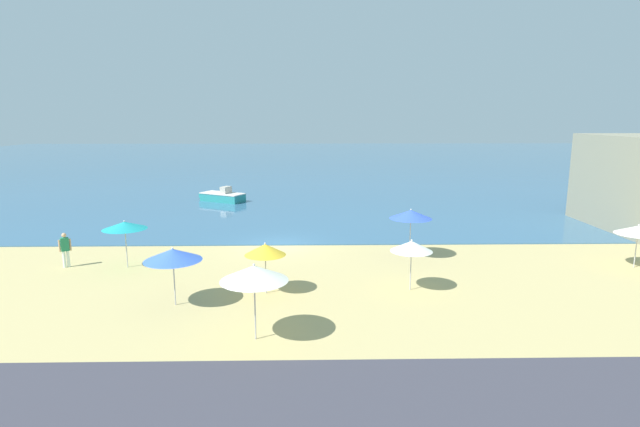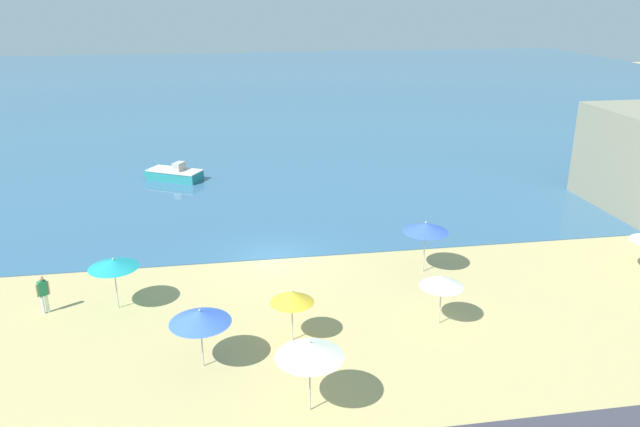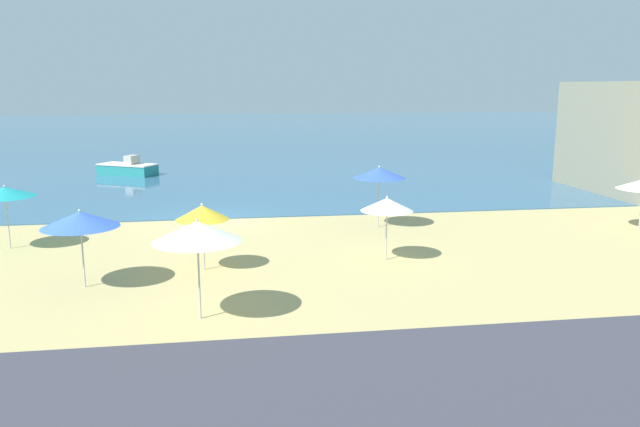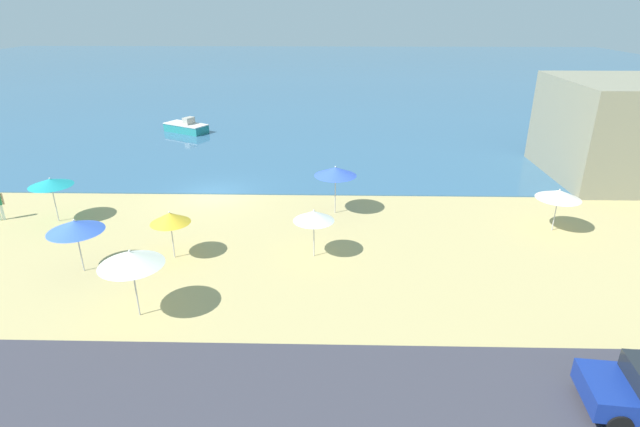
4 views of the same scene
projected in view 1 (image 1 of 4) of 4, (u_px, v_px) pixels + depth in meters
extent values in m
plane|color=tan|center=(278.00, 246.00, 28.93)|extent=(160.00, 160.00, 0.00)
cube|color=#356285|center=(299.00, 161.00, 82.90)|extent=(150.00, 110.00, 0.05)
cylinder|color=#B2B2B7|center=(174.00, 282.00, 19.65)|extent=(0.05, 0.05, 1.89)
cone|color=blue|center=(173.00, 255.00, 19.43)|extent=(2.26, 2.26, 0.47)
sphere|color=silver|center=(172.00, 248.00, 19.38)|extent=(0.08, 0.08, 0.08)
cylinder|color=#B2B2B7|center=(255.00, 309.00, 16.58)|extent=(0.05, 0.05, 2.11)
cone|color=white|center=(254.00, 273.00, 16.34)|extent=(2.27, 2.27, 0.52)
sphere|color=silver|center=(254.00, 265.00, 16.29)|extent=(0.08, 0.08, 0.08)
cylinder|color=#B2B2B7|center=(411.00, 270.00, 21.39)|extent=(0.05, 0.05, 1.78)
cone|color=white|center=(412.00, 246.00, 21.19)|extent=(1.80, 1.80, 0.45)
sphere|color=silver|center=(412.00, 240.00, 21.14)|extent=(0.08, 0.08, 0.08)
cylinder|color=#B2B2B7|center=(126.00, 248.00, 24.61)|extent=(0.05, 0.05, 2.00)
cone|color=teal|center=(125.00, 225.00, 24.39)|extent=(2.15, 2.15, 0.36)
sphere|color=silver|center=(124.00, 221.00, 24.35)|extent=(0.08, 0.08, 0.08)
cylinder|color=#B2B2B7|center=(636.00, 250.00, 24.58)|extent=(0.05, 0.05, 1.75)
cone|color=#F1E3CF|center=(638.00, 230.00, 24.38)|extent=(2.12, 2.12, 0.43)
sphere|color=silver|center=(639.00, 225.00, 24.33)|extent=(0.08, 0.08, 0.08)
cylinder|color=#B2B2B7|center=(410.00, 238.00, 26.28)|extent=(0.05, 0.05, 2.17)
cone|color=blue|center=(411.00, 214.00, 26.04)|extent=(2.22, 2.22, 0.45)
sphere|color=silver|center=(411.00, 210.00, 26.00)|extent=(0.08, 0.08, 0.08)
cylinder|color=#B2B2B7|center=(266.00, 274.00, 20.99)|extent=(0.05, 0.05, 1.73)
cone|color=yellow|center=(265.00, 249.00, 20.79)|extent=(1.74, 1.74, 0.47)
sphere|color=silver|center=(265.00, 243.00, 20.74)|extent=(0.08, 0.08, 0.08)
cylinder|color=white|center=(68.00, 259.00, 24.76)|extent=(0.14, 0.14, 0.84)
cylinder|color=white|center=(64.00, 259.00, 24.67)|extent=(0.14, 0.14, 0.84)
cube|color=#258354|center=(65.00, 244.00, 24.57)|extent=(0.42, 0.38, 0.67)
sphere|color=tan|center=(64.00, 235.00, 24.48)|extent=(0.22, 0.22, 0.22)
cylinder|color=tan|center=(70.00, 245.00, 24.71)|extent=(0.09, 0.09, 0.60)
cylinder|color=tan|center=(59.00, 246.00, 24.45)|extent=(0.09, 0.09, 0.60)
cube|color=teal|center=(223.00, 198.00, 43.68)|extent=(4.14, 3.29, 0.66)
cube|color=teal|center=(204.00, 195.00, 44.67)|extent=(0.82, 0.99, 0.40)
cube|color=silver|center=(223.00, 193.00, 43.61)|extent=(4.18, 3.36, 0.08)
cube|color=#B2AD9E|center=(226.00, 190.00, 43.37)|extent=(0.99, 1.12, 0.66)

